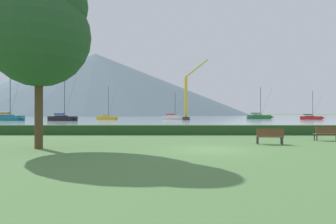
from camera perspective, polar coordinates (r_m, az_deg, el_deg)
The scene contains 15 objects.
ground_plane at distance 15.93m, azimuth 8.03°, elevation -6.92°, with size 1000.00×1000.00×0.00m, color #517A42.
harbor_water at distance 152.70m, azimuth 1.14°, elevation -0.91°, with size 320.00×246.00×0.00m, color #8C9EA3.
hedge_line at distance 26.80m, azimuth 4.88°, elevation -3.33°, with size 80.00×1.20×0.81m, color #284C23.
sailboat_slip_0 at distance 105.31m, azimuth 16.52°, elevation -0.82°, with size 8.95×3.70×10.43m.
sailboat_slip_1 at distance 78.55m, azimuth -18.91°, elevation -1.06°, with size 8.17×4.51×11.03m.
sailboat_slip_2 at distance 91.90m, azimuth -11.22°, elevation -1.01°, with size 6.93×3.61×9.81m.
sailboat_slip_3 at distance 100.37m, azimuth 25.02°, elevation -0.93°, with size 6.98×3.91×8.43m.
sailboat_slip_4 at distance 86.75m, azimuth -27.50°, elevation -0.90°, with size 9.37×4.80×13.86m.
sailboat_slip_5 at distance 88.67m, azimuth 1.05°, elevation -1.03°, with size 7.42×3.64×7.75m.
park_bench_near_path at distance 23.42m, azimuth 27.43°, elevation -3.44°, with size 1.72×0.56×0.95m.
park_bench_under_tree at distance 19.34m, azimuth 18.36°, elevation -4.15°, with size 1.61×0.63×0.95m.
park_tree at distance 17.97m, azimuth -22.30°, elevation 14.00°, with size 5.36×5.36×9.29m.
dock_crane at distance 85.77m, azimuth 3.53°, elevation 2.16°, with size 7.24×2.00×16.93m.
distant_hill_west_ridge at distance 388.05m, azimuth -10.38°, elevation 3.08°, with size 195.21×195.21×48.23m, color #4C6070.
distant_hill_central_peak at distance 321.67m, azimuth -13.29°, elevation 5.03°, with size 305.48×305.48×62.35m, color slate.
Camera 1 is at (-2.12, -15.68, 1.86)m, focal length 32.87 mm.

